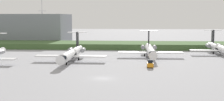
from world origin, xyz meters
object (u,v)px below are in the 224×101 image
regional_jet_third (72,53)px  regional_jet_fourth (150,50)px  antenna_mast (42,23)px  baggage_tug (150,64)px  regional_jet_fifth (220,48)px

regional_jet_third → regional_jet_fourth: 28.49m
regional_jet_fourth → antenna_mast: bearing=135.8°
regional_jet_third → baggage_tug: 27.08m
regional_jet_fifth → regional_jet_third: bearing=-159.8°
regional_jet_third → regional_jet_fourth: bearing=23.9°
regional_jet_fifth → baggage_tug: bearing=-132.7°
regional_jet_third → antenna_mast: antenna_mast is taller
regional_jet_third → antenna_mast: bearing=114.3°
regional_jet_fourth → baggage_tug: size_ratio=9.69×
antenna_mast → baggage_tug: 94.50m
regional_jet_fifth → baggage_tug: size_ratio=9.69×
baggage_tug → antenna_mast: bearing=125.3°
regional_jet_fourth → antenna_mast: antenna_mast is taller
regional_jet_fourth → regional_jet_fifth: same height
antenna_mast → regional_jet_fifth: bearing=-29.3°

